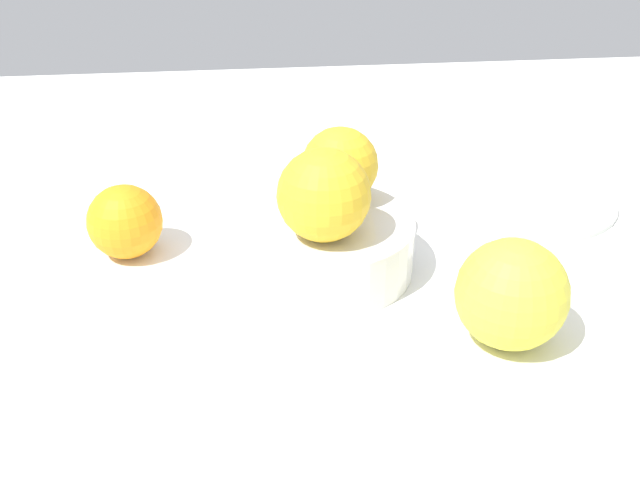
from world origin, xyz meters
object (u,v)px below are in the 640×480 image
object	(u,v)px
orange_loose_1	(125,222)
orange_loose_0	(512,294)
fruit_bowl	(320,246)
side_plate	(527,197)
orange_in_bowl_0	(322,195)
orange_in_bowl_1	(340,165)

from	to	relation	value
orange_loose_1	orange_loose_0	bearing A→B (deg)	151.48
orange_loose_1	fruit_bowl	bearing A→B (deg)	165.66
side_plate	orange_in_bowl_0	bearing A→B (deg)	31.23
orange_loose_1	side_plate	xyz separation A→B (cm)	(-35.90, -5.98, -2.62)
orange_in_bowl_0	orange_loose_1	bearing A→B (deg)	-23.13
orange_in_bowl_0	side_plate	size ratio (longest dim) A/B	0.42
side_plate	orange_loose_0	bearing A→B (deg)	66.77
fruit_bowl	orange_loose_0	size ratio (longest dim) A/B	1.93
orange_in_bowl_0	side_plate	bearing A→B (deg)	-148.77
side_plate	fruit_bowl	bearing A→B (deg)	25.77
fruit_bowl	orange_loose_0	world-z (taller)	orange_loose_0
orange_loose_0	orange_in_bowl_1	bearing A→B (deg)	-55.56
orange_loose_0	orange_loose_1	bearing A→B (deg)	-28.52
orange_in_bowl_0	orange_loose_1	world-z (taller)	orange_in_bowl_0
orange_loose_1	side_plate	bearing A→B (deg)	-170.54
orange_loose_1	side_plate	size ratio (longest dim) A/B	0.37
orange_in_bowl_0	orange_loose_0	bearing A→B (deg)	145.22
fruit_bowl	orange_in_bowl_1	distance (cm)	6.62
fruit_bowl	orange_in_bowl_0	xyz separation A→B (cm)	(0.10, 2.60, 5.72)
orange_loose_0	side_plate	distance (cm)	22.75
orange_in_bowl_1	orange_loose_1	size ratio (longest dim) A/B	1.01
orange_loose_0	fruit_bowl	bearing A→B (deg)	-42.71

